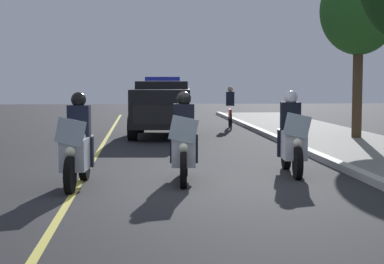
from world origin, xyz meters
TOP-DOWN VIEW (x-y plane):
  - ground_plane at (0.00, 0.00)m, footprint 80.00×80.00m
  - curb_strip at (0.00, 3.32)m, footprint 48.00×0.24m
  - lane_stripe_center at (0.00, -2.18)m, footprint 48.00×0.12m
  - police_motorcycle_lead_left at (0.14, -2.17)m, footprint 2.14×0.62m
  - police_motorcycle_lead_right at (-0.29, -0.20)m, footprint 2.14×0.62m
  - police_motorcycle_trailing at (-1.08, 2.08)m, footprint 2.14×0.62m
  - police_suv at (-10.15, -0.29)m, footprint 5.03×2.37m
  - cyclist_background at (-13.29, 2.51)m, footprint 1.76×0.34m
  - tree_far_back at (-8.11, 5.88)m, footprint 2.46×2.46m

SIDE VIEW (x-z plane):
  - ground_plane at x=0.00m, z-range 0.00..0.00m
  - lane_stripe_center at x=0.00m, z-range 0.00..0.01m
  - curb_strip at x=0.00m, z-range 0.00..0.15m
  - police_motorcycle_lead_left at x=0.14m, z-range -0.16..1.56m
  - police_motorcycle_lead_right at x=-0.29m, z-range -0.16..1.56m
  - police_motorcycle_trailing at x=-1.08m, z-range -0.16..1.56m
  - cyclist_background at x=-13.29m, z-range 0.00..1.69m
  - police_suv at x=-10.15m, z-range 0.04..2.09m
  - tree_far_back at x=-8.11m, z-range 1.37..6.81m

